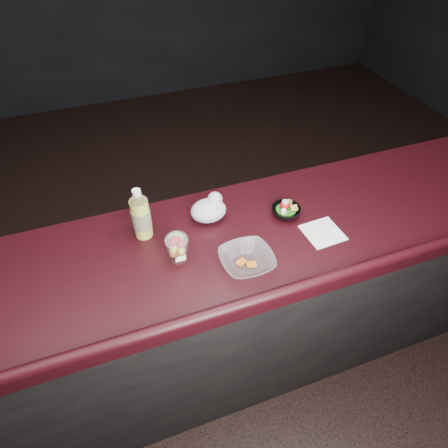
{
  "coord_description": "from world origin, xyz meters",
  "views": [
    {
      "loc": [
        -0.38,
        -0.85,
        2.25
      ],
      "look_at": [
        0.04,
        0.32,
        1.1
      ],
      "focal_mm": 32.0,
      "sensor_mm": 36.0,
      "label": 1
    }
  ],
  "objects": [
    {
      "name": "fruit_cup",
      "position": [
        -0.18,
        0.26,
        1.09
      ],
      "size": [
        0.1,
        0.1,
        0.14
      ],
      "color": "white",
      "rests_on": "counter"
    },
    {
      "name": "counter",
      "position": [
        0.0,
        0.3,
        0.51
      ],
      "size": [
        4.06,
        0.71,
        1.02
      ],
      "color": "black",
      "rests_on": "ground"
    },
    {
      "name": "green_apple",
      "position": [
        -0.16,
        0.35,
        1.05
      ],
      "size": [
        0.07,
        0.07,
        0.07
      ],
      "color": "#32760D",
      "rests_on": "counter"
    },
    {
      "name": "ground",
      "position": [
        0.0,
        0.0,
        0.0
      ],
      "size": [
        8.0,
        8.0,
        0.0
      ],
      "primitive_type": "plane",
      "color": "black",
      "rests_on": "ground"
    },
    {
      "name": "lemonade_bottle",
      "position": [
        -0.28,
        0.45,
        1.12
      ],
      "size": [
        0.08,
        0.08,
        0.25
      ],
      "color": "#D1D236",
      "rests_on": "counter"
    },
    {
      "name": "snack_bowl",
      "position": [
        0.36,
        0.36,
        1.04
      ],
      "size": [
        0.17,
        0.17,
        0.07
      ],
      "rotation": [
        0.0,
        0.0,
        -0.33
      ],
      "color": "black",
      "rests_on": "counter"
    },
    {
      "name": "room_shell",
      "position": [
        0.0,
        0.0,
        1.83
      ],
      "size": [
        8.0,
        8.0,
        8.0
      ],
      "color": "black",
      "rests_on": "ground"
    },
    {
      "name": "paper_napkin",
      "position": [
        0.46,
        0.19,
        1.02
      ],
      "size": [
        0.17,
        0.17,
        0.0
      ],
      "primitive_type": "cube",
      "rotation": [
        0.0,
        0.0,
        0.05
      ],
      "color": "white",
      "rests_on": "counter"
    },
    {
      "name": "takeout_bowl",
      "position": [
        0.08,
        0.14,
        1.05
      ],
      "size": [
        0.22,
        0.22,
        0.05
      ],
      "rotation": [
        0.0,
        0.0,
        0.02
      ],
      "color": "silver",
      "rests_on": "counter"
    },
    {
      "name": "plastic_bag",
      "position": [
        0.03,
        0.46,
        1.07
      ],
      "size": [
        0.16,
        0.13,
        0.12
      ],
      "color": "silver",
      "rests_on": "counter"
    }
  ]
}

